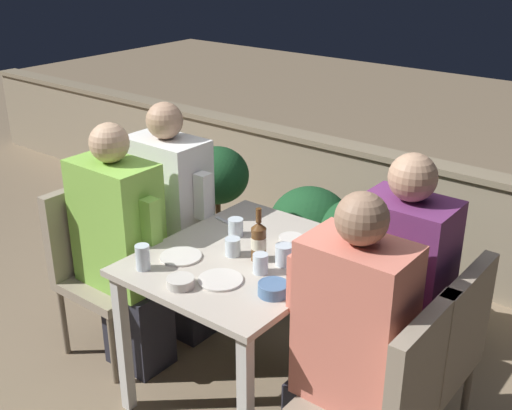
{
  "coord_description": "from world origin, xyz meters",
  "views": [
    {
      "loc": [
        1.62,
        -1.99,
        2.09
      ],
      "look_at": [
        0.0,
        0.07,
        0.97
      ],
      "focal_mm": 45.0,
      "sensor_mm": 36.0,
      "label": 1
    }
  ],
  "objects_px": {
    "person_green_blouse": "(123,249)",
    "chair_right_far": "(436,346)",
    "person_purple_stripe": "(393,302)",
    "potted_plant": "(218,193)",
    "person_coral_top": "(345,348)",
    "beer_bottle": "(258,241)",
    "chair_left_near": "(99,256)",
    "chair_right_near": "(392,394)",
    "chair_left_far": "(149,231)",
    "person_white_polo": "(174,222)"
  },
  "relations": [
    {
      "from": "person_purple_stripe",
      "to": "potted_plant",
      "type": "height_order",
      "value": "person_purple_stripe"
    },
    {
      "from": "person_coral_top",
      "to": "person_purple_stripe",
      "type": "relative_size",
      "value": 0.97
    },
    {
      "from": "chair_left_near",
      "to": "person_purple_stripe",
      "type": "bearing_deg",
      "value": 12.71
    },
    {
      "from": "chair_left_far",
      "to": "chair_right_far",
      "type": "distance_m",
      "value": 1.72
    },
    {
      "from": "person_green_blouse",
      "to": "chair_left_far",
      "type": "distance_m",
      "value": 0.44
    },
    {
      "from": "chair_left_near",
      "to": "person_green_blouse",
      "type": "xyz_separation_m",
      "value": [
        0.2,
        0.0,
        0.1
      ]
    },
    {
      "from": "person_green_blouse",
      "to": "chair_right_far",
      "type": "relative_size",
      "value": 1.41
    },
    {
      "from": "chair_right_far",
      "to": "beer_bottle",
      "type": "bearing_deg",
      "value": -167.55
    },
    {
      "from": "chair_left_near",
      "to": "person_purple_stripe",
      "type": "height_order",
      "value": "person_purple_stripe"
    },
    {
      "from": "person_green_blouse",
      "to": "person_coral_top",
      "type": "relative_size",
      "value": 1.0
    },
    {
      "from": "person_white_polo",
      "to": "potted_plant",
      "type": "bearing_deg",
      "value": 114.86
    },
    {
      "from": "chair_left_far",
      "to": "chair_right_near",
      "type": "bearing_deg",
      "value": -13.27
    },
    {
      "from": "chair_left_far",
      "to": "person_coral_top",
      "type": "relative_size",
      "value": 0.71
    },
    {
      "from": "person_coral_top",
      "to": "beer_bottle",
      "type": "bearing_deg",
      "value": 160.75
    },
    {
      "from": "chair_left_near",
      "to": "person_coral_top",
      "type": "distance_m",
      "value": 1.5
    },
    {
      "from": "person_green_blouse",
      "to": "chair_left_far",
      "type": "relative_size",
      "value": 1.41
    },
    {
      "from": "person_coral_top",
      "to": "chair_right_far",
      "type": "bearing_deg",
      "value": 60.84
    },
    {
      "from": "person_green_blouse",
      "to": "chair_right_far",
      "type": "xyz_separation_m",
      "value": [
        1.5,
        0.34,
        -0.1
      ]
    },
    {
      "from": "chair_left_far",
      "to": "person_white_polo",
      "type": "relative_size",
      "value": 0.7
    },
    {
      "from": "chair_left_near",
      "to": "person_white_polo",
      "type": "xyz_separation_m",
      "value": [
        0.19,
        0.37,
        0.12
      ]
    },
    {
      "from": "chair_left_far",
      "to": "person_green_blouse",
      "type": "bearing_deg",
      "value": -59.63
    },
    {
      "from": "chair_left_far",
      "to": "chair_right_near",
      "type": "distance_m",
      "value": 1.76
    },
    {
      "from": "person_coral_top",
      "to": "chair_right_near",
      "type": "bearing_deg",
      "value": -0.0
    },
    {
      "from": "chair_right_near",
      "to": "beer_bottle",
      "type": "xyz_separation_m",
      "value": [
        -0.78,
        0.2,
        0.31
      ]
    },
    {
      "from": "chair_left_near",
      "to": "chair_right_far",
      "type": "distance_m",
      "value": 1.74
    },
    {
      "from": "person_coral_top",
      "to": "person_purple_stripe",
      "type": "distance_m",
      "value": 0.37
    },
    {
      "from": "person_white_polo",
      "to": "person_purple_stripe",
      "type": "bearing_deg",
      "value": -1.34
    },
    {
      "from": "person_green_blouse",
      "to": "chair_left_far",
      "type": "bearing_deg",
      "value": 120.37
    },
    {
      "from": "chair_right_near",
      "to": "person_white_polo",
      "type": "bearing_deg",
      "value": 165.02
    },
    {
      "from": "chair_left_far",
      "to": "beer_bottle",
      "type": "bearing_deg",
      "value": -12.28
    },
    {
      "from": "person_coral_top",
      "to": "potted_plant",
      "type": "height_order",
      "value": "person_coral_top"
    },
    {
      "from": "beer_bottle",
      "to": "chair_right_near",
      "type": "bearing_deg",
      "value": -14.45
    },
    {
      "from": "chair_right_near",
      "to": "person_coral_top",
      "type": "distance_m",
      "value": 0.23
    },
    {
      "from": "person_coral_top",
      "to": "beer_bottle",
      "type": "relative_size",
      "value": 5.19
    },
    {
      "from": "person_purple_stripe",
      "to": "beer_bottle",
      "type": "height_order",
      "value": "person_purple_stripe"
    },
    {
      "from": "chair_left_far",
      "to": "beer_bottle",
      "type": "xyz_separation_m",
      "value": [
        0.94,
        -0.2,
        0.31
      ]
    },
    {
      "from": "person_green_blouse",
      "to": "chair_right_near",
      "type": "xyz_separation_m",
      "value": [
        1.5,
        -0.03,
        -0.1
      ]
    },
    {
      "from": "beer_bottle",
      "to": "chair_left_near",
      "type": "bearing_deg",
      "value": -169.8
    },
    {
      "from": "person_green_blouse",
      "to": "beer_bottle",
      "type": "bearing_deg",
      "value": 13.01
    },
    {
      "from": "chair_left_near",
      "to": "chair_left_far",
      "type": "xyz_separation_m",
      "value": [
        -0.01,
        0.37,
        0.0
      ]
    },
    {
      "from": "chair_right_near",
      "to": "person_green_blouse",
      "type": "bearing_deg",
      "value": 178.68
    },
    {
      "from": "chair_left_near",
      "to": "potted_plant",
      "type": "relative_size",
      "value": 1.12
    },
    {
      "from": "person_white_polo",
      "to": "potted_plant",
      "type": "distance_m",
      "value": 0.82
    },
    {
      "from": "person_purple_stripe",
      "to": "person_green_blouse",
      "type": "bearing_deg",
      "value": -165.37
    },
    {
      "from": "person_white_polo",
      "to": "chair_right_far",
      "type": "xyz_separation_m",
      "value": [
        1.52,
        -0.03,
        -0.12
      ]
    },
    {
      "from": "person_coral_top",
      "to": "beer_bottle",
      "type": "xyz_separation_m",
      "value": [
        -0.58,
        0.2,
        0.2
      ]
    },
    {
      "from": "chair_right_far",
      "to": "beer_bottle",
      "type": "relative_size",
      "value": 3.66
    },
    {
      "from": "chair_right_near",
      "to": "person_purple_stripe",
      "type": "distance_m",
      "value": 0.44
    },
    {
      "from": "chair_left_near",
      "to": "chair_right_far",
      "type": "xyz_separation_m",
      "value": [
        1.71,
        0.34,
        0.0
      ]
    },
    {
      "from": "person_coral_top",
      "to": "person_purple_stripe",
      "type": "xyz_separation_m",
      "value": [
        0.01,
        0.37,
        0.02
      ]
    }
  ]
}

